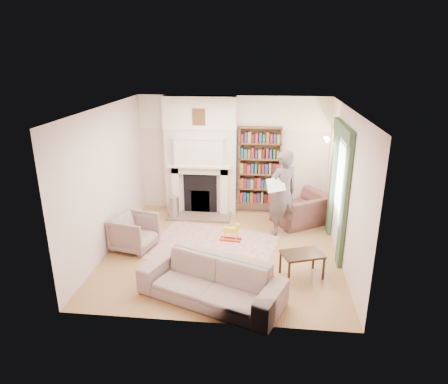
# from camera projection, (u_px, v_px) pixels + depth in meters

# --- Properties ---
(floor) EXTENTS (4.50, 4.50, 0.00)m
(floor) POSITION_uv_depth(u_px,v_px,m) (223.00, 250.00, 7.95)
(floor) COLOR olive
(floor) RESTS_ON ground
(ceiling) EXTENTS (4.50, 4.50, 0.00)m
(ceiling) POSITION_uv_depth(u_px,v_px,m) (222.00, 108.00, 7.02)
(ceiling) COLOR white
(ceiling) RESTS_ON wall_back
(wall_back) EXTENTS (4.50, 0.00, 4.50)m
(wall_back) POSITION_uv_depth(u_px,v_px,m) (233.00, 155.00, 9.59)
(wall_back) COLOR silver
(wall_back) RESTS_ON floor
(wall_front) EXTENTS (4.50, 0.00, 4.50)m
(wall_front) POSITION_uv_depth(u_px,v_px,m) (204.00, 236.00, 5.37)
(wall_front) COLOR silver
(wall_front) RESTS_ON floor
(wall_left) EXTENTS (0.00, 4.50, 4.50)m
(wall_left) POSITION_uv_depth(u_px,v_px,m) (107.00, 180.00, 7.71)
(wall_left) COLOR silver
(wall_left) RESTS_ON floor
(wall_right) EXTENTS (0.00, 4.50, 4.50)m
(wall_right) POSITION_uv_depth(u_px,v_px,m) (345.00, 188.00, 7.26)
(wall_right) COLOR silver
(wall_right) RESTS_ON floor
(fireplace) EXTENTS (1.70, 0.58, 2.80)m
(fireplace) POSITION_uv_depth(u_px,v_px,m) (201.00, 157.00, 9.49)
(fireplace) COLOR silver
(fireplace) RESTS_ON floor
(bookcase) EXTENTS (1.00, 0.24, 1.85)m
(bookcase) POSITION_uv_depth(u_px,v_px,m) (260.00, 166.00, 9.48)
(bookcase) COLOR brown
(bookcase) RESTS_ON floor
(window) EXTENTS (0.02, 0.90, 1.30)m
(window) POSITION_uv_depth(u_px,v_px,m) (341.00, 179.00, 7.62)
(window) COLOR silver
(window) RESTS_ON wall_right
(curtain_left) EXTENTS (0.07, 0.32, 2.40)m
(curtain_left) POSITION_uv_depth(u_px,v_px,m) (344.00, 204.00, 7.05)
(curtain_left) COLOR #354D31
(curtain_left) RESTS_ON floor
(curtain_right) EXTENTS (0.07, 0.32, 2.40)m
(curtain_right) POSITION_uv_depth(u_px,v_px,m) (333.00, 180.00, 8.36)
(curtain_right) COLOR #354D31
(curtain_right) RESTS_ON floor
(pelmet) EXTENTS (0.09, 1.70, 0.24)m
(pelmet) POSITION_uv_depth(u_px,v_px,m) (343.00, 130.00, 7.31)
(pelmet) COLOR #354D31
(pelmet) RESTS_ON wall_right
(wall_sconce) EXTENTS (0.20, 0.24, 0.24)m
(wall_sconce) POSITION_uv_depth(u_px,v_px,m) (325.00, 143.00, 8.52)
(wall_sconce) COLOR gold
(wall_sconce) RESTS_ON wall_right
(rug) EXTENTS (2.85, 2.42, 0.01)m
(rug) POSITION_uv_depth(u_px,v_px,m) (212.00, 246.00, 8.13)
(rug) COLOR beige
(rug) RESTS_ON floor
(armchair_reading) EXTENTS (1.45, 1.41, 0.72)m
(armchair_reading) POSITION_uv_depth(u_px,v_px,m) (300.00, 209.00, 9.08)
(armchair_reading) COLOR #4F2A2A
(armchair_reading) RESTS_ON floor
(armchair_left) EXTENTS (0.93, 0.92, 0.71)m
(armchair_left) POSITION_uv_depth(u_px,v_px,m) (134.00, 232.00, 7.92)
(armchair_left) COLOR gray
(armchair_left) RESTS_ON floor
(sofa) EXTENTS (2.45, 1.67, 0.67)m
(sofa) POSITION_uv_depth(u_px,v_px,m) (211.00, 281.00, 6.27)
(sofa) COLOR #AA9A8C
(sofa) RESTS_ON floor
(man_reading) EXTENTS (0.82, 0.74, 1.87)m
(man_reading) POSITION_uv_depth(u_px,v_px,m) (283.00, 193.00, 8.37)
(man_reading) COLOR #504240
(man_reading) RESTS_ON floor
(newspaper) EXTENTS (0.41, 0.32, 0.28)m
(newspaper) POSITION_uv_depth(u_px,v_px,m) (276.00, 185.00, 8.11)
(newspaper) COLOR white
(newspaper) RESTS_ON man_reading
(coffee_table) EXTENTS (0.81, 0.66, 0.45)m
(coffee_table) POSITION_uv_depth(u_px,v_px,m) (302.00, 265.00, 6.97)
(coffee_table) COLOR #321911
(coffee_table) RESTS_ON floor
(paraffin_heater) EXTENTS (0.32, 0.32, 0.55)m
(paraffin_heater) POSITION_uv_depth(u_px,v_px,m) (174.00, 208.00, 9.40)
(paraffin_heater) COLOR #999CA0
(paraffin_heater) RESTS_ON floor
(rocking_horse) EXTENTS (0.47, 0.23, 0.40)m
(rocking_horse) POSITION_uv_depth(u_px,v_px,m) (231.00, 232.00, 8.30)
(rocking_horse) COLOR yellow
(rocking_horse) RESTS_ON rug
(board_game) EXTENTS (0.44, 0.44, 0.03)m
(board_game) POSITION_uv_depth(u_px,v_px,m) (203.00, 252.00, 7.82)
(board_game) COLOR gold
(board_game) RESTS_ON rug
(game_box_lid) EXTENTS (0.33, 0.28, 0.05)m
(game_box_lid) POSITION_uv_depth(u_px,v_px,m) (177.00, 252.00, 7.83)
(game_box_lid) COLOR red
(game_box_lid) RESTS_ON rug
(comic_annuals) EXTENTS (1.23, 0.93, 0.02)m
(comic_annuals) POSITION_uv_depth(u_px,v_px,m) (226.00, 258.00, 7.63)
(comic_annuals) COLOR red
(comic_annuals) RESTS_ON rug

